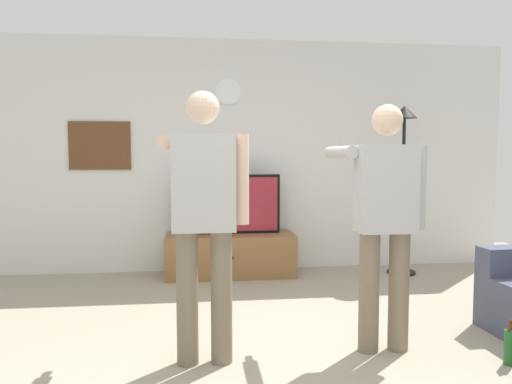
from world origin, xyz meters
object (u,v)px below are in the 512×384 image
object	(u,v)px
tv_stand	(230,255)
floor_lamp	(404,154)
person_standing_nearer_couch	(385,214)
television	(230,204)
wall_clock	(228,92)
beverage_bottle	(509,347)
framed_picture	(100,146)
person_standing_nearer_lamp	(204,211)

from	to	relation	value
tv_stand	floor_lamp	size ratio (longest dim) A/B	0.75
person_standing_nearer_couch	television	bearing A→B (deg)	111.46
television	wall_clock	world-z (taller)	wall_clock
tv_stand	beverage_bottle	distance (m)	3.08
person_standing_nearer_couch	framed_picture	bearing A→B (deg)	132.76
tv_stand	wall_clock	distance (m)	1.88
wall_clock	floor_lamp	xyz separation A→B (m)	(1.96, -0.44, -0.73)
person_standing_nearer_couch	beverage_bottle	xyz separation A→B (m)	(0.72, -0.34, -0.84)
framed_picture	floor_lamp	world-z (taller)	floor_lamp
floor_lamp	person_standing_nearer_couch	xyz separation A→B (m)	(-1.05, -2.12, -0.41)
framed_picture	floor_lamp	size ratio (longest dim) A/B	0.36
television	framed_picture	size ratio (longest dim) A/B	1.66
framed_picture	person_standing_nearer_couch	distance (m)	3.52
television	beverage_bottle	xyz separation A→B (m)	(1.63, -2.65, -0.69)
floor_lamp	person_standing_nearer_couch	size ratio (longest dim) A/B	1.13
person_standing_nearer_lamp	person_standing_nearer_couch	world-z (taller)	person_standing_nearer_lamp
floor_lamp	person_standing_nearer_lamp	world-z (taller)	floor_lamp
floor_lamp	television	bearing A→B (deg)	174.41
person_standing_nearer_couch	beverage_bottle	world-z (taller)	person_standing_nearer_couch
television	wall_clock	size ratio (longest dim) A/B	3.81
television	person_standing_nearer_lamp	bearing A→B (deg)	-97.85
person_standing_nearer_lamp	beverage_bottle	distance (m)	2.17
person_standing_nearer_lamp	person_standing_nearer_couch	distance (m)	1.24
tv_stand	person_standing_nearer_lamp	size ratio (longest dim) A/B	0.82
floor_lamp	person_standing_nearer_couch	world-z (taller)	floor_lamp
television	floor_lamp	bearing A→B (deg)	-5.59
television	wall_clock	distance (m)	1.31
tv_stand	beverage_bottle	world-z (taller)	tv_stand
person_standing_nearer_couch	floor_lamp	bearing A→B (deg)	63.69
beverage_bottle	floor_lamp	bearing A→B (deg)	82.47
tv_stand	wall_clock	bearing A→B (deg)	90.00
tv_stand	floor_lamp	bearing A→B (deg)	-4.25
wall_clock	person_standing_nearer_couch	xyz separation A→B (m)	(0.91, -2.56, -1.14)
person_standing_nearer_lamp	person_standing_nearer_couch	xyz separation A→B (m)	(1.24, 0.06, -0.04)
person_standing_nearer_couch	beverage_bottle	size ratio (longest dim) A/B	5.69
television	beverage_bottle	distance (m)	3.19
television	framed_picture	world-z (taller)	framed_picture
framed_picture	television	bearing A→B (deg)	-9.67
framed_picture	person_standing_nearer_couch	xyz separation A→B (m)	(2.37, -2.56, -0.51)
wall_clock	person_standing_nearer_lamp	distance (m)	2.85
floor_lamp	person_standing_nearer_couch	bearing A→B (deg)	-116.31
person_standing_nearer_lamp	person_standing_nearer_couch	bearing A→B (deg)	2.73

